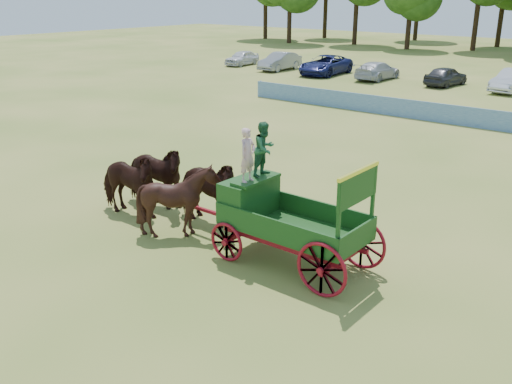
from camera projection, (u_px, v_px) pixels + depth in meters
name	position (u px, v px, depth m)	size (l,w,h in m)	color
ground	(244.00, 227.00, 17.56)	(160.00, 160.00, 0.00)	tan
horse_lead_left	(127.00, 184.00, 18.04)	(1.18, 2.58, 2.18)	black
horse_lead_right	(153.00, 176.00, 18.84)	(1.18, 2.58, 2.18)	black
horse_wheel_left	(179.00, 201.00, 16.61)	(1.76, 1.98, 2.19)	black
horse_wheel_right	(205.00, 191.00, 17.42)	(1.18, 2.58, 2.18)	black
farm_dray	(272.00, 203.00, 15.10)	(6.00, 2.00, 3.62)	maroon
sponsor_banner	(443.00, 113.00, 31.14)	(26.00, 0.08, 1.05)	#1B5192
parked_cars	(443.00, 76.00, 42.97)	(43.47, 6.64, 1.63)	silver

